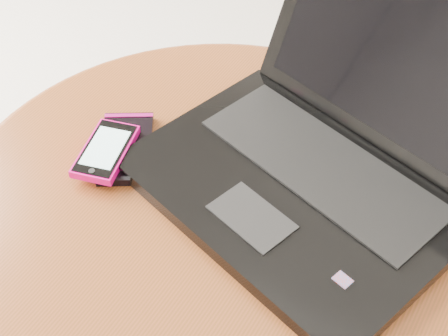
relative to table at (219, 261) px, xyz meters
The scene contains 4 objects.
table is the anchor object (origin of this frame).
laptop 0.21m from the table, 49.83° to the left, with size 0.47×0.46×0.24m.
phone_black 0.20m from the table, behind, with size 0.12×0.14×0.01m.
phone_pink 0.21m from the table, behind, with size 0.08×0.11×0.01m.
Camera 1 is at (0.32, -0.46, 1.16)m, focal length 53.42 mm.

